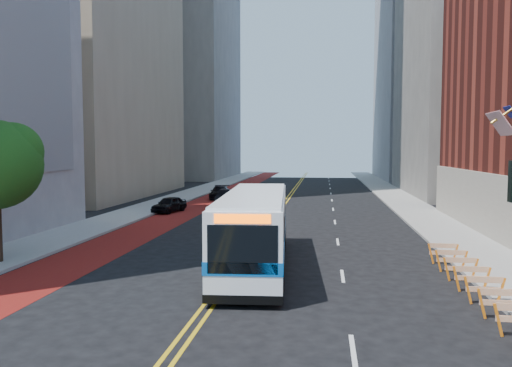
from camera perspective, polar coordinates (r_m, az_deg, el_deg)
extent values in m
plane|color=black|center=(16.92, -6.42, -14.97)|extent=(160.00, 160.00, 0.00)
cube|color=gray|center=(48.53, -11.46, -2.49)|extent=(4.00, 140.00, 0.15)
cube|color=gray|center=(46.52, 17.72, -2.88)|extent=(4.00, 140.00, 0.15)
cube|color=maroon|center=(47.40, -7.00, -2.68)|extent=(3.60, 140.00, 0.01)
cube|color=gold|center=(46.02, 2.58, -2.85)|extent=(0.14, 140.00, 0.01)
cube|color=gold|center=(45.99, 3.03, -2.86)|extent=(0.14, 140.00, 0.01)
cube|color=silver|center=(14.60, 11.03, -18.15)|extent=(0.14, 2.20, 0.01)
cube|color=silver|center=(22.21, 9.86, -10.36)|extent=(0.14, 2.20, 0.01)
cube|color=silver|center=(30.02, 9.32, -6.58)|extent=(0.14, 2.20, 0.01)
cube|color=silver|center=(37.91, 9.01, -4.37)|extent=(0.14, 2.20, 0.01)
cube|color=silver|center=(45.84, 8.80, -2.92)|extent=(0.14, 2.20, 0.01)
cube|color=silver|center=(53.79, 8.66, -1.90)|extent=(0.14, 2.20, 0.01)
cube|color=silver|center=(61.76, 8.55, -1.14)|extent=(0.14, 2.20, 0.01)
cube|color=silver|center=(69.73, 8.47, -0.56)|extent=(0.14, 2.20, 0.01)
cube|color=silver|center=(77.70, 8.41, -0.09)|extent=(0.14, 2.20, 0.01)
cube|color=silver|center=(85.69, 8.35, 0.29)|extent=(0.14, 2.20, 0.01)
cube|color=silver|center=(93.67, 8.31, 0.60)|extent=(0.14, 2.20, 0.01)
cube|color=silver|center=(101.66, 8.27, 0.86)|extent=(0.14, 2.20, 0.01)
cube|color=black|center=(30.58, 27.25, -4.71)|extent=(0.35, 2.80, 2.20)
cube|color=black|center=(37.19, 23.67, -3.12)|extent=(0.35, 2.80, 2.20)
cube|color=#B21419|center=(24.77, 26.14, 6.15)|extent=(0.75, 1.90, 1.05)
cube|color=navy|center=(25.40, 27.05, 7.31)|extent=(0.39, 0.85, 0.52)
cube|color=slate|center=(67.86, 24.92, 15.98)|extent=(18.00, 26.00, 40.00)
cube|color=gray|center=(98.13, 20.27, 16.72)|extent=(20.00, 28.00, 55.00)
cube|color=slate|center=(101.27, -9.03, 19.42)|extent=(20.00, 26.00, 65.00)
cube|color=orange|center=(16.65, 25.95, -13.86)|extent=(0.32, 0.06, 0.99)
cube|color=orange|center=(18.07, 24.39, -12.41)|extent=(0.32, 0.06, 0.99)
cube|color=orange|center=(18.12, 26.12, -11.09)|extent=(1.25, 0.05, 0.22)
cube|color=orange|center=(18.22, 26.09, -12.16)|extent=(1.25, 0.05, 0.18)
cube|color=orange|center=(19.50, 23.07, -11.16)|extent=(0.32, 0.06, 0.99)
cube|color=orange|center=(19.82, 26.20, -11.01)|extent=(0.32, 0.06, 0.99)
cube|color=orange|center=(19.55, 24.68, -9.96)|extent=(1.25, 0.05, 0.22)
cube|color=orange|center=(19.64, 24.65, -10.95)|extent=(1.25, 0.05, 0.18)
cube|color=orange|center=(20.95, 21.94, -10.08)|extent=(0.32, 0.06, 0.99)
cube|color=orange|center=(21.25, 24.86, -9.97)|extent=(0.32, 0.06, 0.99)
cube|color=orange|center=(21.00, 23.44, -8.97)|extent=(1.25, 0.05, 0.22)
cube|color=orange|center=(21.08, 23.42, -9.89)|extent=(1.25, 0.05, 0.18)
cube|color=orange|center=(22.42, 20.96, -9.14)|extent=(0.32, 0.06, 0.99)
cube|color=orange|center=(22.69, 23.70, -9.05)|extent=(0.32, 0.06, 0.99)
cube|color=orange|center=(22.46, 22.37, -8.10)|extent=(1.25, 0.05, 0.22)
cube|color=orange|center=(22.54, 22.35, -8.97)|extent=(1.25, 0.05, 0.18)
cube|color=orange|center=(23.89, 20.11, -8.31)|extent=(0.32, 0.06, 0.99)
cube|color=orange|center=(24.15, 22.69, -8.25)|extent=(0.32, 0.06, 0.99)
cube|color=orange|center=(23.93, 21.43, -7.34)|extent=(1.25, 0.05, 0.22)
cube|color=orange|center=(24.00, 21.41, -8.16)|extent=(1.25, 0.05, 0.18)
cube|color=orange|center=(25.37, 19.36, -7.58)|extent=(0.32, 0.06, 0.99)
cube|color=orange|center=(25.62, 21.80, -7.53)|extent=(0.32, 0.06, 0.99)
cube|color=orange|center=(25.42, 20.61, -6.67)|extent=(1.25, 0.05, 0.22)
cube|color=orange|center=(25.48, 20.59, -7.44)|extent=(1.25, 0.05, 0.18)
sphere|color=#0D3E10|center=(26.37, -26.05, 3.28)|extent=(2.80, 2.80, 2.80)
cube|color=white|center=(23.15, -0.12, -5.03)|extent=(3.61, 12.74, 2.99)
cube|color=#0855AA|center=(23.22, -0.12, -6.11)|extent=(3.66, 12.79, 0.47)
cube|color=black|center=(23.90, 0.02, -3.53)|extent=(3.40, 8.98, 1.00)
cube|color=black|center=(16.96, -1.55, -7.55)|extent=(2.40, 0.28, 1.68)
cube|color=black|center=(29.28, 0.71, -2.25)|extent=(2.18, 0.26, 1.05)
cube|color=#FF5905|center=(16.77, -1.56, -4.05)|extent=(1.91, 0.22, 0.31)
cube|color=white|center=(22.95, -0.12, -1.21)|extent=(3.43, 12.10, 0.13)
cube|color=black|center=(23.43, -0.12, -8.64)|extent=(3.65, 12.78, 0.31)
cylinder|color=black|center=(19.62, -4.59, -10.68)|extent=(0.39, 1.07, 1.05)
cylinder|color=black|center=(19.43, 2.78, -10.82)|extent=(0.39, 1.07, 1.05)
cylinder|color=black|center=(26.94, -2.25, -6.63)|extent=(0.39, 1.07, 1.05)
cylinder|color=black|center=(26.80, 3.05, -6.69)|extent=(0.39, 1.07, 1.05)
cylinder|color=black|center=(28.41, -1.93, -6.07)|extent=(0.39, 1.07, 1.05)
cylinder|color=black|center=(28.28, 3.09, -6.13)|extent=(0.39, 1.07, 1.05)
imported|color=black|center=(43.78, -9.89, -2.37)|extent=(2.46, 4.27, 1.37)
imported|color=black|center=(48.01, -3.27, -1.64)|extent=(1.77, 4.76, 1.56)
imported|color=black|center=(54.77, -4.15, -1.03)|extent=(2.40, 4.99, 1.40)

